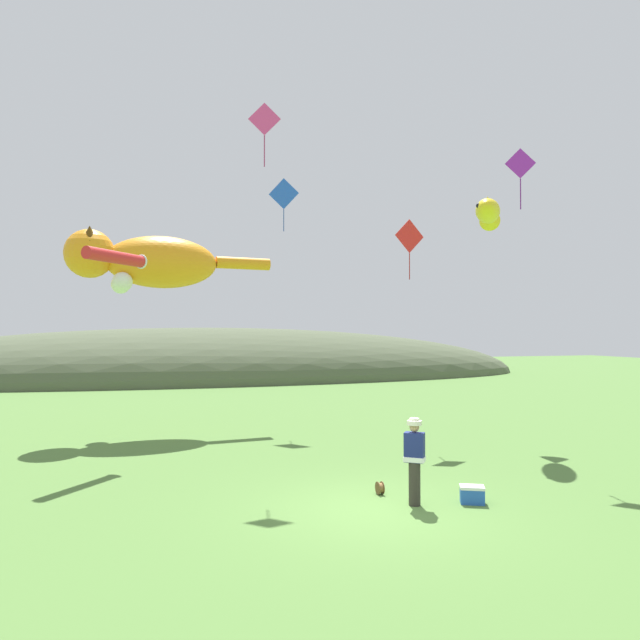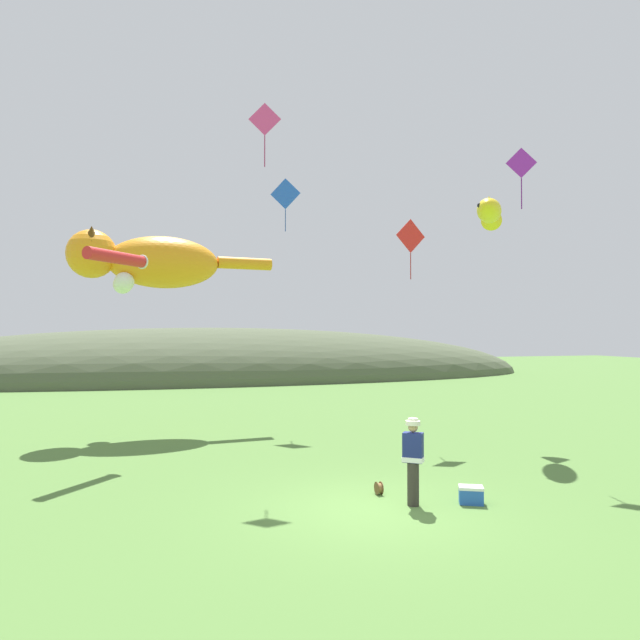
# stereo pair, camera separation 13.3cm
# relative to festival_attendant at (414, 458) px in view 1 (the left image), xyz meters

# --- Properties ---
(ground_plane) EXTENTS (120.00, 120.00, 0.00)m
(ground_plane) POSITION_rel_festival_attendant_xyz_m (-0.82, -0.05, -0.95)
(ground_plane) COLOR #517A38
(distant_hill_ridge) EXTENTS (52.95, 15.91, 7.73)m
(distant_hill_ridge) POSITION_rel_festival_attendant_xyz_m (-0.82, 33.69, -0.95)
(distant_hill_ridge) COLOR #4C563D
(distant_hill_ridge) RESTS_ON ground
(festival_attendant) EXTENTS (0.49, 0.46, 1.77)m
(festival_attendant) POSITION_rel_festival_attendant_xyz_m (0.00, 0.00, 0.00)
(festival_attendant) COLOR #332D28
(festival_attendant) RESTS_ON ground
(kite_spool) EXTENTS (0.12, 0.28, 0.28)m
(kite_spool) POSITION_rel_festival_attendant_xyz_m (-0.38, 0.92, -0.82)
(kite_spool) COLOR olive
(kite_spool) RESTS_ON ground
(picnic_cooler) EXTENTS (0.58, 0.51, 0.36)m
(picnic_cooler) POSITION_rel_festival_attendant_xyz_m (1.20, -0.23, -0.77)
(picnic_cooler) COLOR blue
(picnic_cooler) RESTS_ON ground
(kite_giant_cat) EXTENTS (7.45, 2.47, 2.26)m
(kite_giant_cat) POSITION_rel_festival_attendant_xyz_m (-5.28, 11.06, 5.15)
(kite_giant_cat) COLOR orange
(kite_fish_windsock) EXTENTS (2.21, 2.67, 0.85)m
(kite_fish_windsock) POSITION_rel_festival_attendant_xyz_m (5.64, 5.87, 6.57)
(kite_fish_windsock) COLOR yellow
(kite_tube_streamer) EXTENTS (1.73, 2.00, 0.44)m
(kite_tube_streamer) POSITION_rel_festival_attendant_xyz_m (-6.11, 6.62, 4.72)
(kite_tube_streamer) COLOR red
(kite_diamond_pink) EXTENTS (0.90, 0.28, 1.83)m
(kite_diamond_pink) POSITION_rel_festival_attendant_xyz_m (-2.10, 5.16, 8.61)
(kite_diamond_pink) COLOR #E53F8C
(kite_diamond_violet) EXTENTS (0.82, 0.35, 1.78)m
(kite_diamond_violet) POSITION_rel_festival_attendant_xyz_m (5.07, 3.36, 7.45)
(kite_diamond_violet) COLOR purple
(kite_diamond_blue) EXTENTS (1.12, 0.60, 2.16)m
(kite_diamond_blue) POSITION_rel_festival_attendant_xyz_m (-0.01, 11.65, 8.15)
(kite_diamond_blue) COLOR blue
(kite_diamond_red) EXTENTS (1.14, 0.18, 2.05)m
(kite_diamond_red) POSITION_rel_festival_attendant_xyz_m (3.22, 6.84, 5.81)
(kite_diamond_red) COLOR red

